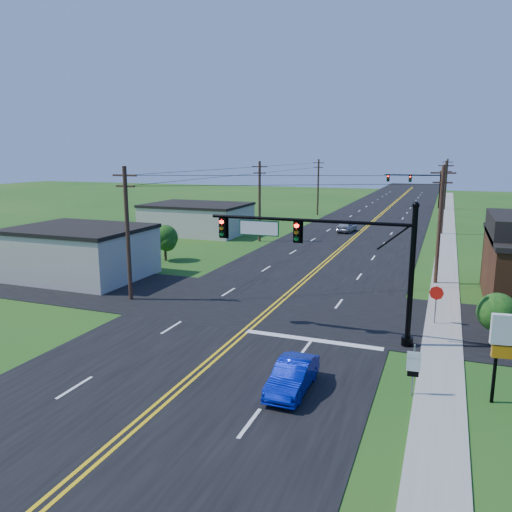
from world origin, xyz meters
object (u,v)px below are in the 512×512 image
at_px(signal_mast_far, 415,183).
at_px(blue_car, 292,377).
at_px(route_sign, 413,366).
at_px(signal_mast_main, 325,250).
at_px(stop_sign, 436,297).

xyz_separation_m(signal_mast_far, blue_car, (0.27, -78.95, -3.90)).
bearing_deg(signal_mast_far, route_sign, -86.33).
distance_m(signal_mast_main, route_sign, 8.29).
relative_size(signal_mast_far, stop_sign, 4.75).
height_order(signal_mast_main, blue_car, signal_mast_main).
bearing_deg(stop_sign, route_sign, -84.22).
xyz_separation_m(signal_mast_main, stop_sign, (5.68, 4.06, -3.09)).
relative_size(blue_car, stop_sign, 1.69).
bearing_deg(blue_car, route_sign, 16.37).
bearing_deg(route_sign, signal_mast_far, 89.53).
relative_size(signal_mast_main, stop_sign, 4.89).
distance_m(blue_car, stop_sign, 12.27).
bearing_deg(stop_sign, signal_mast_far, 104.08).
bearing_deg(signal_mast_main, signal_mast_far, 89.92).
distance_m(blue_car, route_sign, 4.94).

